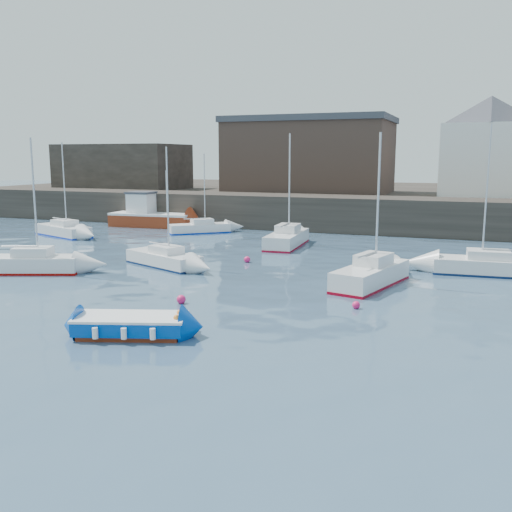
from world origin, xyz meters
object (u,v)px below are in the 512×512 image
(sailboat_b, at_px, (164,259))
(buoy_near, at_px, (181,303))
(sailboat_h, at_px, (200,228))
(buoy_far, at_px, (247,262))
(fishing_boat, at_px, (150,216))
(sailboat_d, at_px, (493,266))
(sailboat_f, at_px, (287,238))
(buoy_mid, at_px, (356,309))
(sailboat_e, at_px, (63,230))
(sailboat_c, at_px, (371,274))
(blue_dinghy, at_px, (131,325))
(sailboat_a, at_px, (29,263))

(sailboat_b, bearing_deg, buoy_near, -55.19)
(sailboat_b, distance_m, buoy_near, 9.05)
(sailboat_h, distance_m, buoy_far, 14.45)
(fishing_boat, height_order, sailboat_d, sailboat_d)
(sailboat_f, bearing_deg, buoy_mid, -62.17)
(sailboat_e, relative_size, sailboat_h, 1.13)
(fishing_boat, height_order, buoy_far, fishing_boat)
(sailboat_c, bearing_deg, fishing_boat, 143.33)
(sailboat_h, bearing_deg, sailboat_f, -25.01)
(blue_dinghy, relative_size, sailboat_c, 0.57)
(buoy_far, bearing_deg, sailboat_b, -144.95)
(blue_dinghy, bearing_deg, fishing_boat, 120.17)
(sailboat_h, height_order, buoy_mid, sailboat_h)
(sailboat_a, distance_m, buoy_mid, 18.77)
(sailboat_e, relative_size, sailboat_f, 0.94)
(buoy_mid, distance_m, buoy_far, 11.91)
(sailboat_c, bearing_deg, buoy_far, 155.65)
(blue_dinghy, distance_m, sailboat_d, 20.79)
(sailboat_h, distance_m, buoy_mid, 26.31)
(buoy_mid, bearing_deg, sailboat_e, 152.68)
(fishing_boat, bearing_deg, buoy_far, -42.06)
(sailboat_d, relative_size, buoy_mid, 23.83)
(sailboat_a, relative_size, buoy_mid, 21.78)
(fishing_boat, distance_m, sailboat_f, 17.01)
(sailboat_b, height_order, sailboat_d, sailboat_d)
(sailboat_b, xyz_separation_m, sailboat_f, (4.47, 9.94, 0.11))
(sailboat_e, relative_size, buoy_mid, 22.06)
(sailboat_e, height_order, buoy_mid, sailboat_e)
(sailboat_f, height_order, buoy_near, sailboat_f)
(sailboat_f, xyz_separation_m, buoy_far, (-0.31, -7.02, -0.57))
(sailboat_c, bearing_deg, sailboat_h, 138.79)
(sailboat_b, bearing_deg, blue_dinghy, -65.02)
(sailboat_e, xyz_separation_m, buoy_far, (18.52, -5.53, -0.49))
(blue_dinghy, xyz_separation_m, sailboat_f, (-1.22, 22.15, 0.14))
(sailboat_b, bearing_deg, buoy_mid, -23.49)
(sailboat_b, height_order, sailboat_c, sailboat_c)
(fishing_boat, xyz_separation_m, sailboat_f, (15.60, -6.78, -0.43))
(sailboat_f, bearing_deg, buoy_far, -92.49)
(sailboat_e, distance_m, buoy_near, 25.16)
(sailboat_b, bearing_deg, buoy_far, 35.05)
(sailboat_f, bearing_deg, fishing_boat, 156.51)
(buoy_mid, bearing_deg, sailboat_d, 60.07)
(sailboat_b, xyz_separation_m, buoy_near, (5.16, -7.42, -0.46))
(sailboat_a, relative_size, sailboat_f, 0.92)
(buoy_near, bearing_deg, sailboat_d, 41.93)
(fishing_boat, relative_size, sailboat_c, 1.05)
(sailboat_d, distance_m, sailboat_f, 14.88)
(buoy_mid, bearing_deg, sailboat_a, 176.70)
(sailboat_b, height_order, sailboat_h, sailboat_b)
(blue_dinghy, xyz_separation_m, sailboat_b, (-5.69, 12.21, 0.03))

